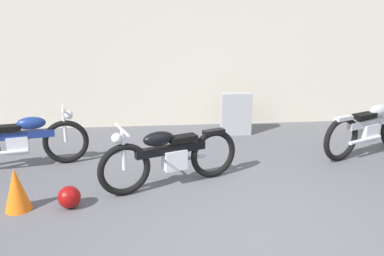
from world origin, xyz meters
name	(u,v)px	position (x,y,z in m)	size (l,w,h in m)	color
ground_plane	(246,235)	(0.00, 0.00, 0.00)	(40.00, 40.00, 0.00)	#56565B
building_wall	(202,61)	(0.00, 4.44, 1.31)	(18.00, 0.30, 2.61)	beige
stone_marker	(236,114)	(0.58, 3.57, 0.41)	(0.58, 0.20, 0.81)	#9E9EA3
helmet	(69,197)	(-2.05, 0.82, 0.14)	(0.28, 0.28, 0.28)	maroon
traffic_cone	(16,189)	(-2.67, 0.82, 0.28)	(0.32, 0.32, 0.55)	orange
motorcycle_silver	(371,128)	(2.62, 2.33, 0.45)	(1.96, 1.02, 0.94)	black
motorcycle_blue	(22,141)	(-3.00, 2.22, 0.43)	(1.98, 0.66, 0.90)	black
motorcycle_black	(170,156)	(-0.78, 1.35, 0.44)	(1.94, 0.92, 0.92)	black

